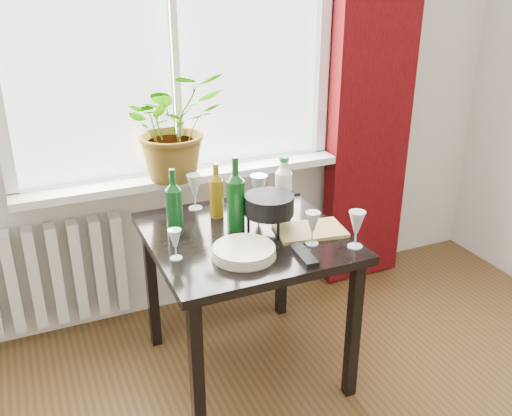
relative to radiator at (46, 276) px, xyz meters
name	(u,v)px	position (x,y,z in m)	size (l,w,h in m)	color
window	(171,20)	(0.75, 0.04, 1.22)	(1.72, 0.08, 1.62)	white
windowsill	(184,176)	(0.75, -0.03, 0.44)	(1.72, 0.20, 0.04)	silver
curtain	(374,71)	(1.87, -0.06, 0.92)	(0.50, 0.12, 2.56)	#3B0508
radiator	(46,276)	(0.00, 0.00, 0.00)	(0.80, 0.10, 0.55)	silver
table	(246,251)	(0.85, -0.63, 0.27)	(0.85, 0.85, 0.74)	black
potted_plant	(174,125)	(0.70, -0.09, 0.74)	(0.49, 0.42, 0.54)	#3D701D
wine_bottle_left	(174,202)	(0.56, -0.50, 0.51)	(0.07, 0.07, 0.31)	#0C3E16
wine_bottle_right	(236,193)	(0.83, -0.57, 0.53)	(0.08, 0.08, 0.35)	#0C3F12
bottle_amber	(216,190)	(0.80, -0.41, 0.50)	(0.07, 0.07, 0.27)	#7E580E
cleaning_bottle	(284,184)	(1.11, -0.48, 0.50)	(0.08, 0.08, 0.28)	white
wineglass_front_right	(312,228)	(1.07, -0.84, 0.44)	(0.07, 0.07, 0.15)	silver
wineglass_far_right	(356,229)	(1.23, -0.94, 0.44)	(0.07, 0.07, 0.17)	silver
wineglass_back_center	(259,194)	(1.00, -0.44, 0.46)	(0.08, 0.08, 0.20)	silver
wineglass_back_left	(195,191)	(0.73, -0.28, 0.45)	(0.08, 0.08, 0.18)	silver
wineglass_front_left	(175,244)	(0.50, -0.74, 0.43)	(0.06, 0.06, 0.13)	silver
plate_stack	(244,252)	(0.76, -0.83, 0.38)	(0.27, 0.27, 0.04)	beige
fondue_pot	(269,213)	(0.96, -0.65, 0.45)	(0.25, 0.22, 0.17)	black
tv_remote	(304,255)	(0.98, -0.93, 0.37)	(0.06, 0.19, 0.02)	black
cutting_board	(310,231)	(1.12, -0.74, 0.37)	(0.30, 0.20, 0.02)	tan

